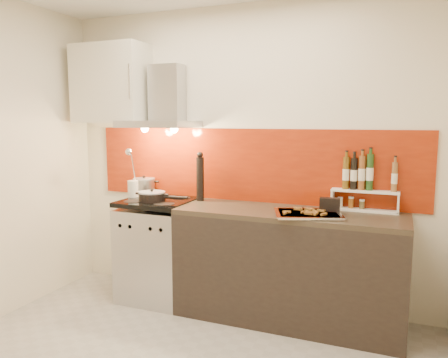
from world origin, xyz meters
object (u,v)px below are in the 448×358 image
at_px(range_stove, 159,250).
at_px(saute_pan, 153,196).
at_px(pepper_mill, 200,177).
at_px(stock_pot, 144,186).
at_px(counter, 288,266).
at_px(baking_tray, 308,213).

bearing_deg(range_stove, saute_pan, -89.89).
xyz_separation_m(range_stove, pepper_mill, (0.35, 0.15, 0.67)).
relative_size(stock_pot, pepper_mill, 0.48).
relative_size(saute_pan, pepper_mill, 1.04).
bearing_deg(counter, baking_tray, -32.79).
height_order(range_stove, pepper_mill, pepper_mill).
xyz_separation_m(stock_pot, baking_tray, (1.63, -0.30, -0.07)).
height_order(counter, stock_pot, stock_pot).
bearing_deg(range_stove, pepper_mill, 23.49).
relative_size(counter, saute_pan, 3.98).
bearing_deg(pepper_mill, baking_tray, -14.06).
xyz_separation_m(counter, baking_tray, (0.17, -0.11, 0.47)).
relative_size(stock_pot, saute_pan, 0.46).
xyz_separation_m(counter, pepper_mill, (-0.85, 0.15, 0.66)).
xyz_separation_m(pepper_mill, baking_tray, (1.02, -0.25, -0.20)).
relative_size(range_stove, baking_tray, 1.55).
height_order(counter, saute_pan, saute_pan).
bearing_deg(stock_pot, range_stove, -36.82).
height_order(counter, baking_tray, baking_tray).
bearing_deg(baking_tray, range_stove, 175.71).
bearing_deg(range_stove, counter, 0.23).
bearing_deg(range_stove, stock_pot, 143.18).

